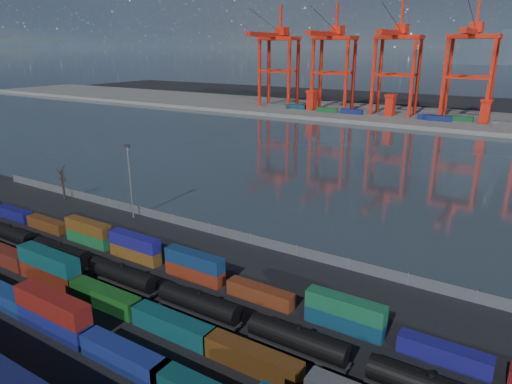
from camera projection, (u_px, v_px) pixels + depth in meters
The scene contains 13 objects.
ground at pixel (145, 311), 65.78m from camera, with size 700.00×700.00×0.00m, color black.
harbor_water at pixel (378, 163), 150.24m from camera, with size 700.00×700.00×0.00m, color #273238.
far_quay at pixel (443, 119), 234.42m from camera, with size 700.00×70.00×2.00m, color #514F4C.
container_row_south at pixel (95, 336), 56.27m from camera, with size 141.65×2.61×5.56m.
container_row_mid at pixel (108, 296), 66.22m from camera, with size 142.94×2.58×5.49m.
container_row_north at pixel (189, 267), 75.01m from camera, with size 139.83×2.21×4.72m.
tanker_string at pixel (245, 321), 59.87m from camera, with size 121.88×2.87×4.11m.
waterfront_fence at pixel (250, 239), 88.00m from camera, with size 160.12×0.12×2.20m.
bare_tree at pixel (63, 182), 112.49m from camera, with size 2.32×2.42×8.89m.
yard_light_mast at pixel (130, 177), 99.18m from camera, with size 1.60×0.40×16.60m.
gantry_cranes at pixel (433, 47), 222.20m from camera, with size 197.84×43.85×59.38m.
quay_containers at pixel (415, 116), 227.63m from camera, with size 172.58×10.99×2.60m.
straddle_carriers at pixel (435, 107), 225.57m from camera, with size 140.00×7.00×11.10m.
Camera 1 is at (44.34, -39.89, 36.39)m, focal length 32.00 mm.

